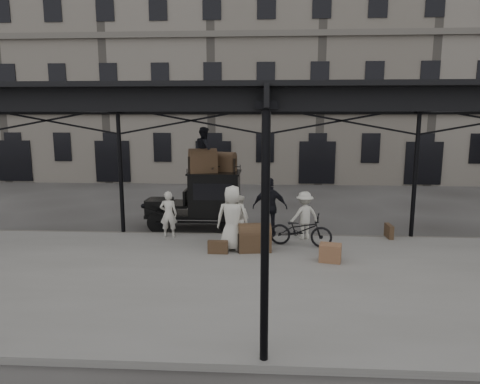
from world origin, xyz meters
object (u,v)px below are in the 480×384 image
object	(u,v)px
porter_left	(169,214)
steamer_trunk_roof_near	(203,163)
taxi	(206,198)
bicycle	(301,230)
porter_official	(270,207)
steamer_trunk_platform	(254,239)

from	to	relation	value
porter_left	steamer_trunk_roof_near	bearing A→B (deg)	-128.92
taxi	porter_left	size ratio (longest dim) A/B	2.31
porter_left	bicycle	world-z (taller)	porter_left
bicycle	steamer_trunk_roof_near	size ratio (longest dim) A/B	1.99
taxi	steamer_trunk_roof_near	distance (m)	1.37
taxi	porter_official	world-z (taller)	taxi
steamer_trunk_platform	porter_left	bearing A→B (deg)	146.87
steamer_trunk_platform	bicycle	bearing A→B (deg)	13.49
porter_official	steamer_trunk_platform	size ratio (longest dim) A/B	2.06
taxi	steamer_trunk_platform	bearing A→B (deg)	-58.34
steamer_trunk_roof_near	steamer_trunk_platform	xyz separation A→B (m)	(1.95, -2.78, -2.04)
taxi	steamer_trunk_platform	distance (m)	3.63
taxi	steamer_trunk_roof_near	bearing A→B (deg)	-108.07
porter_left	porter_official	xyz separation A→B (m)	(3.41, 0.34, 0.21)
bicycle	taxi	bearing A→B (deg)	64.93
porter_left	steamer_trunk_roof_near	xyz separation A→B (m)	(0.98, 1.43, 1.60)
taxi	bicycle	distance (m)	4.15
taxi	porter_official	xyz separation A→B (m)	(2.35, -1.34, -0.05)
steamer_trunk_roof_near	steamer_trunk_platform	distance (m)	3.96
porter_official	bicycle	size ratio (longest dim) A/B	1.02
taxi	porter_official	size ratio (longest dim) A/B	1.82
steamer_trunk_roof_near	porter_official	bearing A→B (deg)	-40.99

